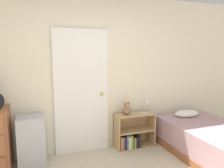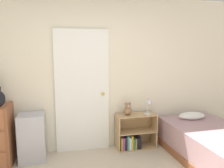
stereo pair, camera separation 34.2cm
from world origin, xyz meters
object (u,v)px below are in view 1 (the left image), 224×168
Objects in this scene: bookshelf at (132,134)px; teddy_bear at (127,109)px; storage_bin at (31,141)px; desk_lamp at (147,103)px; bed at (215,143)px.

teddy_bear is (-0.10, -0.00, 0.45)m from bookshelf.
desk_lamp is at bearing -0.12° from storage_bin.
bed is at bearing -38.21° from bookshelf.
bookshelf is at bearing 0.71° from teddy_bear.
bookshelf is 1.32m from bed.
teddy_bear is 1.47m from bed.
teddy_bear reaches higher than storage_bin.
desk_lamp reaches higher than bed.
bookshelf is 2.63× the size of desk_lamp.
teddy_bear reaches higher than bed.
teddy_bear is 0.11× the size of bed.
desk_lamp is at bearing 135.22° from bed.
desk_lamp is 0.13× the size of bed.
desk_lamp reaches higher than teddy_bear.
teddy_bear is at bearing 144.30° from bed.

